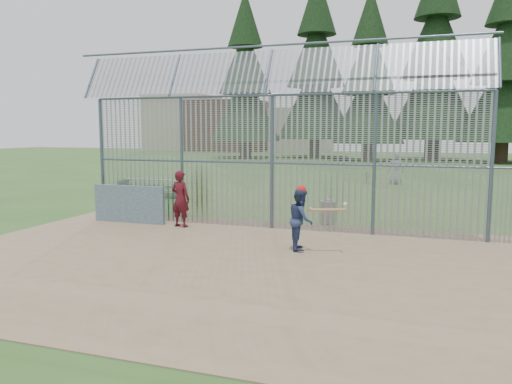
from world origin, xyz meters
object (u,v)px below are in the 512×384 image
(dugout_wall, at_px, (129,204))
(onlooker, at_px, (181,199))
(bleacher, at_px, (150,187))
(trash_can, at_px, (328,212))
(batter, at_px, (301,219))

(dugout_wall, height_order, onlooker, onlooker)
(dugout_wall, height_order, bleacher, dugout_wall)
(dugout_wall, xyz_separation_m, bleacher, (-2.82, 6.05, -0.21))
(trash_can, bearing_deg, batter, -89.96)
(bleacher, bearing_deg, onlooker, -52.59)
(onlooker, xyz_separation_m, trash_can, (4.18, 2.02, -0.51))
(onlooker, bearing_deg, bleacher, -42.85)
(onlooker, distance_m, bleacher, 7.76)
(onlooker, relative_size, trash_can, 2.12)
(dugout_wall, distance_m, batter, 6.34)
(onlooker, relative_size, bleacher, 0.58)
(dugout_wall, bearing_deg, bleacher, 114.96)
(dugout_wall, relative_size, onlooker, 1.44)
(batter, distance_m, bleacher, 11.87)
(dugout_wall, height_order, trash_can, dugout_wall)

